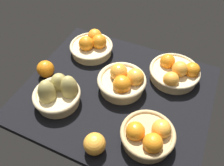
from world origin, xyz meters
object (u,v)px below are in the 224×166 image
(basket_far_right, at_px, (175,72))
(basket_center, at_px, (123,81))
(basket_near_right, at_px, (148,135))
(basket_near_left_pears, at_px, (58,93))
(loose_orange_front_gap, at_px, (95,144))
(basket_far_left, at_px, (92,46))
(loose_orange_back_gap, at_px, (46,69))

(basket_far_right, height_order, basket_center, basket_center)
(basket_near_right, bearing_deg, basket_near_left_pears, 176.13)
(basket_center, bearing_deg, basket_near_left_pears, -141.35)
(basket_far_right, distance_m, basket_near_right, 0.37)
(loose_orange_front_gap, bearing_deg, basket_far_left, 118.67)
(basket_far_right, xyz_separation_m, basket_near_right, (-0.01, -0.37, 0.00))
(basket_far_left, distance_m, basket_near_right, 0.58)
(basket_far_left, xyz_separation_m, loose_orange_back_gap, (-0.12, -0.25, 0.00))
(basket_far_right, xyz_separation_m, basket_far_left, (-0.45, 0.01, -0.00))
(basket_far_right, bearing_deg, loose_orange_back_gap, -157.44)
(basket_far_left, bearing_deg, basket_far_right, -1.42)
(loose_orange_back_gap, bearing_deg, basket_near_left_pears, -36.85)
(basket_far_right, bearing_deg, basket_far_left, 178.58)
(basket_center, distance_m, basket_near_right, 0.28)
(basket_near_left_pears, xyz_separation_m, basket_center, (0.23, 0.18, -0.00))
(basket_far_right, bearing_deg, basket_near_left_pears, -141.16)
(basket_center, bearing_deg, loose_orange_back_gap, -168.69)
(basket_far_right, relative_size, loose_orange_front_gap, 2.84)
(basket_near_left_pears, bearing_deg, basket_far_right, 38.84)
(loose_orange_front_gap, bearing_deg, basket_center, 93.99)
(basket_far_right, bearing_deg, basket_near_right, -91.65)
(basket_far_left, relative_size, loose_orange_back_gap, 2.75)
(basket_far_right, height_order, loose_orange_front_gap, basket_far_right)
(basket_far_left, relative_size, basket_center, 1.02)
(basket_center, bearing_deg, basket_far_right, 39.06)
(basket_far_right, height_order, loose_orange_back_gap, basket_far_right)
(basket_near_right, height_order, loose_orange_front_gap, basket_near_right)
(basket_near_right, height_order, loose_orange_back_gap, basket_near_right)
(basket_near_left_pears, xyz_separation_m, loose_orange_front_gap, (0.25, -0.14, -0.01))
(basket_center, height_order, basket_near_right, basket_center)
(basket_far_left, distance_m, loose_orange_back_gap, 0.28)
(loose_orange_front_gap, xyz_separation_m, loose_orange_back_gap, (-0.39, 0.25, -0.00))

